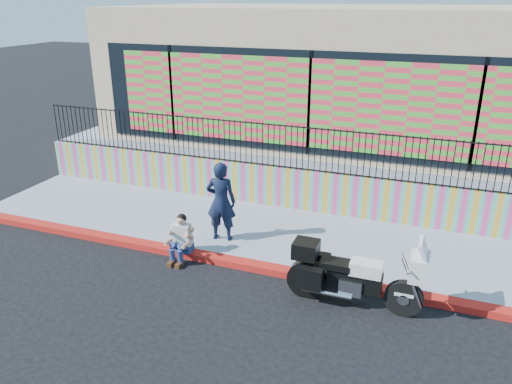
% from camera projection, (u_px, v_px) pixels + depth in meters
% --- Properties ---
extents(ground, '(90.00, 90.00, 0.00)m').
position_uv_depth(ground, '(256.00, 269.00, 10.88)').
color(ground, black).
rests_on(ground, ground).
extents(red_curb, '(16.00, 0.30, 0.15)m').
position_uv_depth(red_curb, '(256.00, 266.00, 10.86)').
color(red_curb, '#B60D1C').
rests_on(red_curb, ground).
extents(sidewalk, '(16.00, 3.00, 0.15)m').
position_uv_depth(sidewalk, '(279.00, 235.00, 12.29)').
color(sidewalk, gray).
rests_on(sidewalk, ground).
extents(mural_wall, '(16.00, 0.20, 1.10)m').
position_uv_depth(mural_wall, '(298.00, 189.00, 13.46)').
color(mural_wall, '#DB397A').
rests_on(mural_wall, sidewalk).
extents(metal_fence, '(15.80, 0.04, 1.20)m').
position_uv_depth(metal_fence, '(299.00, 148.00, 13.04)').
color(metal_fence, black).
rests_on(metal_fence, mural_wall).
extents(elevated_platform, '(16.00, 10.00, 1.25)m').
position_uv_depth(elevated_platform, '(337.00, 143.00, 17.93)').
color(elevated_platform, gray).
rests_on(elevated_platform, ground).
extents(storefront_building, '(14.00, 8.06, 4.00)m').
position_uv_depth(storefront_building, '(340.00, 69.00, 16.77)').
color(storefront_building, tan).
rests_on(storefront_building, elevated_platform).
extents(police_motorcycle, '(2.55, 0.84, 1.59)m').
position_uv_depth(police_motorcycle, '(353.00, 274.00, 9.42)').
color(police_motorcycle, black).
rests_on(police_motorcycle, ground).
extents(police_officer, '(0.77, 0.57, 1.92)m').
position_uv_depth(police_officer, '(221.00, 201.00, 11.59)').
color(police_officer, black).
rests_on(police_officer, sidewalk).
extents(seated_man, '(0.54, 0.71, 1.06)m').
position_uv_depth(seated_man, '(180.00, 243.00, 11.08)').
color(seated_man, navy).
rests_on(seated_man, ground).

